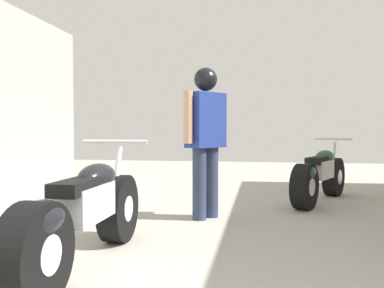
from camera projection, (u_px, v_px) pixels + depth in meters
The scene contains 4 objects.
ground_plane at pixel (197, 229), 4.19m from camera, with size 17.88×17.88×0.00m, color #A8A399.
motorcycle_maroon_cruiser at pixel (84, 216), 2.97m from camera, with size 0.59×2.01×0.94m.
motorcycle_black_naked at pixel (319, 176), 5.70m from camera, with size 1.02×1.84×0.91m.
mechanic_in_blue at pixel (206, 128), 4.65m from camera, with size 0.49×0.62×1.74m.
Camera 1 is at (0.65, -0.38, 1.02)m, focal length 37.73 mm.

